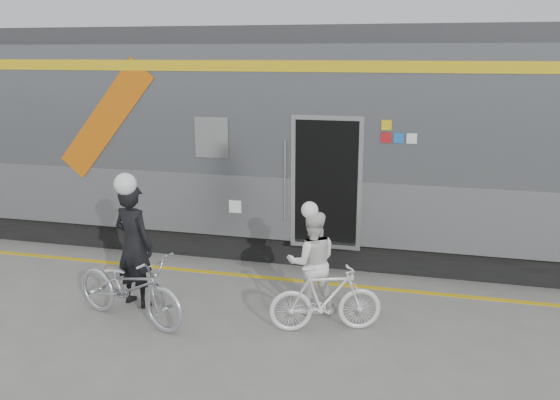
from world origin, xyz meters
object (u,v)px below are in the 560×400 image
(bicycle_left, at_px, (130,287))
(bicycle_right, at_px, (326,299))
(woman, at_px, (312,262))
(man, at_px, (134,245))

(bicycle_left, relative_size, bicycle_right, 1.27)
(bicycle_right, bearing_deg, woman, 9.88)
(man, bearing_deg, bicycle_left, 127.38)
(bicycle_left, bearing_deg, bicycle_right, -64.33)
(woman, height_order, bicycle_right, woman)
(man, bearing_deg, woman, -154.01)
(bicycle_left, bearing_deg, man, 37.38)
(woman, distance_m, bicycle_right, 0.69)
(man, distance_m, bicycle_left, 0.72)
(man, relative_size, woman, 1.22)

